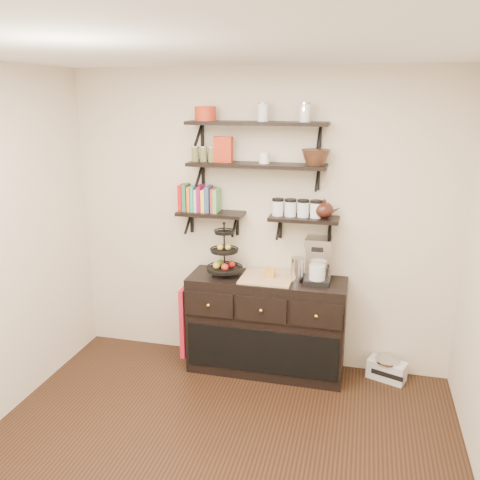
% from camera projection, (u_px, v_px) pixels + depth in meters
% --- Properties ---
extents(ceiling, '(3.50, 3.50, 0.02)m').
position_uv_depth(ceiling, '(192.00, 46.00, 2.61)').
color(ceiling, white).
rests_on(ceiling, back_wall).
extents(back_wall, '(3.50, 0.02, 2.70)m').
position_uv_depth(back_wall, '(259.00, 222.00, 4.61)').
color(back_wall, beige).
rests_on(back_wall, ground).
extents(shelf_top, '(1.20, 0.27, 0.23)m').
position_uv_depth(shelf_top, '(257.00, 124.00, 4.25)').
color(shelf_top, black).
rests_on(shelf_top, back_wall).
extents(shelf_mid, '(1.20, 0.27, 0.23)m').
position_uv_depth(shelf_mid, '(257.00, 165.00, 4.34)').
color(shelf_mid, black).
rests_on(shelf_mid, back_wall).
extents(shelf_low_left, '(0.60, 0.25, 0.23)m').
position_uv_depth(shelf_low_left, '(211.00, 214.00, 4.58)').
color(shelf_low_left, black).
rests_on(shelf_low_left, back_wall).
extents(shelf_low_right, '(0.60, 0.25, 0.23)m').
position_uv_depth(shelf_low_right, '(304.00, 219.00, 4.38)').
color(shelf_low_right, black).
rests_on(shelf_low_right, back_wall).
extents(cookbooks, '(0.36, 0.15, 0.26)m').
position_uv_depth(cookbooks, '(201.00, 199.00, 4.56)').
color(cookbooks, red).
rests_on(cookbooks, shelf_low_left).
extents(glass_canisters, '(0.43, 0.10, 0.13)m').
position_uv_depth(glass_canisters, '(297.00, 209.00, 4.37)').
color(glass_canisters, silver).
rests_on(glass_canisters, shelf_low_right).
extents(sideboard, '(1.40, 0.50, 0.92)m').
position_uv_depth(sideboard, '(266.00, 325.00, 4.61)').
color(sideboard, black).
rests_on(sideboard, floor).
extents(fruit_stand, '(0.32, 0.32, 0.47)m').
position_uv_depth(fruit_stand, '(225.00, 258.00, 4.53)').
color(fruit_stand, black).
rests_on(fruit_stand, sideboard).
extents(candle, '(0.08, 0.08, 0.08)m').
position_uv_depth(candle, '(270.00, 273.00, 4.46)').
color(candle, '#BC802B').
rests_on(candle, sideboard).
extents(coffee_maker, '(0.22, 0.21, 0.40)m').
position_uv_depth(coffee_maker, '(318.00, 261.00, 4.36)').
color(coffee_maker, black).
rests_on(coffee_maker, sideboard).
extents(thermal_carafe, '(0.11, 0.11, 0.22)m').
position_uv_depth(thermal_carafe, '(297.00, 270.00, 4.37)').
color(thermal_carafe, silver).
rests_on(thermal_carafe, sideboard).
extents(apron, '(0.04, 0.28, 0.66)m').
position_uv_depth(apron, '(186.00, 320.00, 4.68)').
color(apron, maroon).
rests_on(apron, sideboard).
extents(radio, '(0.36, 0.28, 0.20)m').
position_uv_depth(radio, '(387.00, 369.00, 4.54)').
color(radio, silver).
rests_on(radio, floor).
extents(recipe_box, '(0.16, 0.07, 0.22)m').
position_uv_depth(recipe_box, '(223.00, 149.00, 4.37)').
color(recipe_box, '#AF2E14').
rests_on(recipe_box, shelf_mid).
extents(walnut_bowl, '(0.24, 0.24, 0.13)m').
position_uv_depth(walnut_bowl, '(316.00, 157.00, 4.20)').
color(walnut_bowl, black).
rests_on(walnut_bowl, shelf_mid).
extents(ramekins, '(0.09, 0.09, 0.10)m').
position_uv_depth(ramekins, '(264.00, 158.00, 4.31)').
color(ramekins, white).
rests_on(ramekins, shelf_mid).
extents(teapot, '(0.25, 0.20, 0.16)m').
position_uv_depth(teapot, '(324.00, 209.00, 4.31)').
color(teapot, '#351610').
rests_on(teapot, shelf_low_right).
extents(red_pot, '(0.18, 0.18, 0.12)m').
position_uv_depth(red_pot, '(205.00, 114.00, 4.33)').
color(red_pot, '#AF2E14').
rests_on(red_pot, shelf_top).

